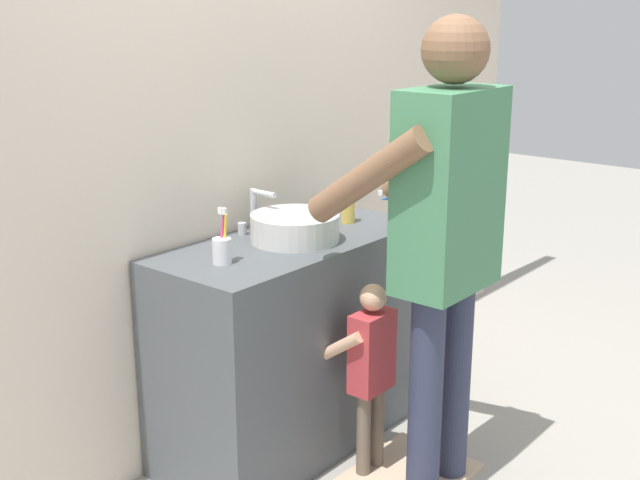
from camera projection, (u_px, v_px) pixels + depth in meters
name	position (u px, v px, depth m)	size (l,w,h in m)	color
ground_plane	(348.00, 463.00, 3.38)	(14.00, 14.00, 0.00)	#9E998E
back_wall	(232.00, 121.00, 3.38)	(4.40, 0.08, 2.70)	beige
vanity_cabinet	(292.00, 343.00, 3.44)	(1.20, 0.54, 0.90)	#4C5156
sink_basin	(295.00, 227.00, 3.28)	(0.36, 0.36, 0.11)	silver
faucet	(256.00, 213.00, 3.41)	(0.18, 0.14, 0.18)	#B7BABF
toothbrush_cup	(222.00, 249.00, 3.00)	(0.07, 0.07, 0.21)	silver
soap_bottle	(348.00, 207.00, 3.56)	(0.06, 0.06, 0.17)	gold
child_toddler	(370.00, 363.00, 3.18)	(0.25, 0.25, 0.80)	#6B5B4C
adult_parent	(444.00, 221.00, 2.93)	(0.55, 0.58, 1.78)	#2D334C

